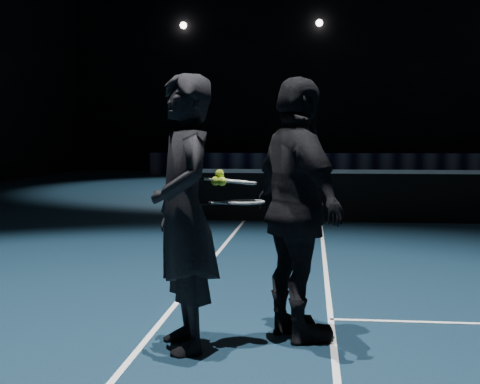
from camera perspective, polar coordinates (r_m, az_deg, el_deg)
The scene contains 9 objects.
wall_back at distance 30.38m, azimuth 14.46°, elevation 11.08°, with size 30.00×30.00×0.00m, color black.
net_post_left at distance 12.09m, azimuth -3.99°, elevation 0.09°, with size 0.10×0.10×1.10m, color black.
sponsor_backdrop at distance 27.72m, azimuth 15.02°, elevation 2.28°, with size 22.00×0.15×0.90m, color black.
fixtures_far at distance 30.39m, azimuth 14.58°, elevation 13.93°, with size 20.00×0.30×0.30m, color white, non-canonical shape.
player_a at distance 4.72m, azimuth -4.80°, elevation -1.78°, with size 0.71×0.47×1.95m, color black.
player_b at distance 4.94m, azimuth 4.93°, elevation -1.49°, with size 1.14×0.48×1.95m, color black.
racket_lower at distance 4.81m, azimuth 0.47°, elevation -0.87°, with size 0.68×0.22×0.03m, color black, non-canonical shape.
racket_upper at distance 4.83m, azimuth -0.23°, elevation 0.89°, with size 0.68×0.22×0.03m, color black, non-canonical shape.
tennis_balls at distance 4.75m, azimuth -1.81°, elevation 1.11°, with size 0.12×0.10×0.12m, color #AAC82A, non-canonical shape.
Camera 1 is at (-4.28, -11.87, 1.50)m, focal length 50.00 mm.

